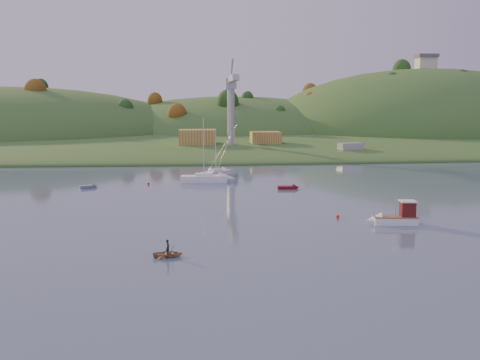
{
  "coord_description": "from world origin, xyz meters",
  "views": [
    {
      "loc": [
        -10.16,
        -39.18,
        15.62
      ],
      "look_at": [
        -3.08,
        36.59,
        4.41
      ],
      "focal_mm": 40.0,
      "sensor_mm": 36.0,
      "label": 1
    }
  ],
  "objects": [
    {
      "name": "canoe",
      "position": [
        -12.55,
        13.7,
        0.31
      ],
      "size": [
        3.14,
        2.34,
        0.62
      ],
      "primitive_type": "imported",
      "rotation": [
        0.0,
        0.0,
        1.63
      ],
      "color": "#A3825A",
      "rests_on": "ground"
    },
    {
      "name": "hill_left",
      "position": [
        -90.0,
        200.0,
        0.0
      ],
      "size": [
        170.0,
        140.0,
        44.0
      ],
      "primitive_type": "ellipsoid",
      "color": "#345321",
      "rests_on": "ground"
    },
    {
      "name": "buoy_3",
      "position": [
        -18.16,
        61.88,
        0.25
      ],
      "size": [
        0.5,
        0.5,
        0.5
      ],
      "primitive_type": "sphere",
      "color": "red",
      "rests_on": "ground"
    },
    {
      "name": "hill_right",
      "position": [
        95.0,
        195.0,
        0.0
      ],
      "size": [
        150.0,
        130.0,
        60.0
      ],
      "primitive_type": "ellipsoid",
      "color": "#345321",
      "rests_on": "ground"
    },
    {
      "name": "dock_crane",
      "position": [
        2.0,
        118.39,
        17.17
      ],
      "size": [
        3.2,
        28.0,
        20.3
      ],
      "color": "#B7B7BC",
      "rests_on": "wharf"
    },
    {
      "name": "grey_dinghy",
      "position": [
        -28.36,
        59.24,
        0.25
      ],
      "size": [
        3.49,
        2.5,
        1.23
      ],
      "rotation": [
        0.0,
        0.0,
        0.44
      ],
      "color": "slate",
      "rests_on": "ground"
    },
    {
      "name": "red_tender",
      "position": [
        7.85,
        54.49,
        0.28
      ],
      "size": [
        3.98,
        1.47,
        1.34
      ],
      "rotation": [
        0.0,
        0.0,
        -0.03
      ],
      "color": "#620E13",
      "rests_on": "ground"
    },
    {
      "name": "shore_slope",
      "position": [
        0.0,
        165.0,
        0.0
      ],
      "size": [
        640.0,
        150.0,
        7.0
      ],
      "primitive_type": "ellipsoid",
      "color": "#345321",
      "rests_on": "ground"
    },
    {
      "name": "hill_center",
      "position": [
        10.0,
        210.0,
        0.0
      ],
      "size": [
        140.0,
        120.0,
        36.0
      ],
      "primitive_type": "ellipsoid",
      "color": "#345321",
      "rests_on": "ground"
    },
    {
      "name": "work_vessel",
      "position": [
        35.0,
        108.0,
        1.43
      ],
      "size": [
        16.45,
        9.07,
        4.01
      ],
      "rotation": [
        0.0,
        0.0,
        0.24
      ],
      "color": "slate",
      "rests_on": "ground"
    },
    {
      "name": "shed_west",
      "position": [
        -8.0,
        123.0,
        4.8
      ],
      "size": [
        11.0,
        8.0,
        4.8
      ],
      "primitive_type": "cube",
      "color": "#A66A37",
      "rests_on": "wharf"
    },
    {
      "name": "ground",
      "position": [
        0.0,
        0.0,
        0.0
      ],
      "size": [
        500.0,
        500.0,
        0.0
      ],
      "primitive_type": "plane",
      "color": "#39485E",
      "rests_on": "ground"
    },
    {
      "name": "buoy_1",
      "position": [
        9.55,
        29.86,
        0.25
      ],
      "size": [
        0.5,
        0.5,
        0.5
      ],
      "primitive_type": "sphere",
      "color": "red",
      "rests_on": "ground"
    },
    {
      "name": "shed_east",
      "position": [
        13.0,
        124.0,
        4.4
      ],
      "size": [
        9.0,
        7.0,
        4.0
      ],
      "primitive_type": "cube",
      "color": "#A66A37",
      "rests_on": "wharf"
    },
    {
      "name": "paddler",
      "position": [
        -12.55,
        13.7,
        0.78
      ],
      "size": [
        0.41,
        0.59,
        1.57
      ],
      "primitive_type": "imported",
      "rotation": [
        0.0,
        0.0,
        1.63
      ],
      "color": "black",
      "rests_on": "ground"
    },
    {
      "name": "sailboat_near",
      "position": [
        -4.8,
        73.34,
        0.67
      ],
      "size": [
        6.75,
        6.59,
        10.07
      ],
      "rotation": [
        0.0,
        0.0,
        0.76
      ],
      "color": "white",
      "rests_on": "ground"
    },
    {
      "name": "far_shore",
      "position": [
        0.0,
        230.0,
        0.0
      ],
      "size": [
        620.0,
        220.0,
        1.5
      ],
      "primitive_type": "cube",
      "color": "#345321",
      "rests_on": "ground"
    },
    {
      "name": "hillside_trees",
      "position": [
        0.0,
        185.0,
        0.0
      ],
      "size": [
        280.0,
        50.0,
        32.0
      ],
      "primitive_type": null,
      "color": "#193F16",
      "rests_on": "ground"
    },
    {
      "name": "hilltop_house",
      "position": [
        95.0,
        195.0,
        33.4
      ],
      "size": [
        9.0,
        7.0,
        6.45
      ],
      "color": "beige",
      "rests_on": "hill_right"
    },
    {
      "name": "wharf",
      "position": [
        5.0,
        122.0,
        1.2
      ],
      "size": [
        42.0,
        16.0,
        2.4
      ],
      "primitive_type": "cube",
      "color": "slate",
      "rests_on": "ground"
    },
    {
      "name": "sailboat_far",
      "position": [
        -7.56,
        64.52,
        0.8
      ],
      "size": [
        9.14,
        2.97,
        12.58
      ],
      "rotation": [
        0.0,
        0.0,
        -0.03
      ],
      "color": "white",
      "rests_on": "ground"
    },
    {
      "name": "fishing_boat",
      "position": [
        15.49,
        25.76,
        0.91
      ],
      "size": [
        6.63,
        2.76,
        4.11
      ],
      "rotation": [
        0.0,
        0.0,
        3.02
      ],
      "color": "white",
      "rests_on": "ground"
    }
  ]
}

